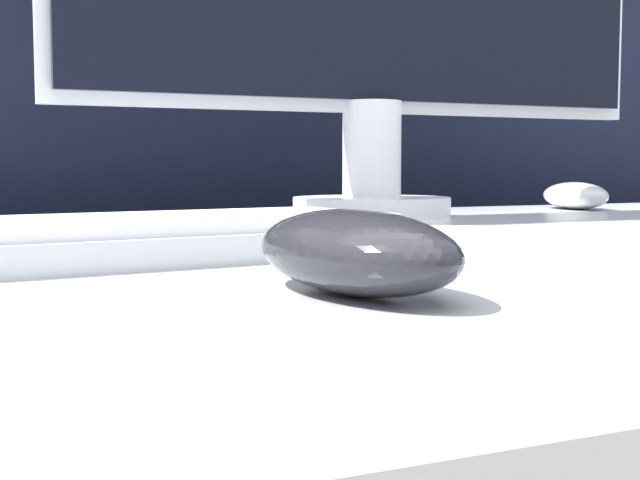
# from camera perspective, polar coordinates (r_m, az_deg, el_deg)

# --- Properties ---
(partition_panel) EXTENTS (5.00, 0.03, 1.11)m
(partition_panel) POSITION_cam_1_polar(r_m,az_deg,el_deg) (1.11, -16.14, -6.90)
(partition_panel) COLOR black
(partition_panel) RESTS_ON ground_plane
(computer_mouse_near) EXTENTS (0.07, 0.13, 0.03)m
(computer_mouse_near) POSITION_cam_1_polar(r_m,az_deg,el_deg) (0.37, 2.51, -0.72)
(computer_mouse_near) COLOR #232328
(computer_mouse_near) RESTS_ON desk
(keyboard) EXTENTS (0.39, 0.17, 0.02)m
(keyboard) POSITION_cam_1_polar(r_m,az_deg,el_deg) (0.50, -15.54, -0.11)
(keyboard) COLOR silver
(keyboard) RESTS_ON desk
(computer_mouse_far) EXTENTS (0.09, 0.13, 0.03)m
(computer_mouse_far) POSITION_cam_1_polar(r_m,az_deg,el_deg) (1.11, 16.01, 2.75)
(computer_mouse_far) COLOR silver
(computer_mouse_far) RESTS_ON desk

